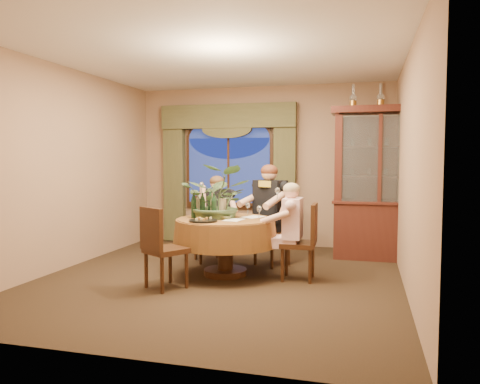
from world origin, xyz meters
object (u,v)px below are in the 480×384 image
(dining_table, at_px, (225,247))
(person_pink, at_px, (293,231))
(stoneware_vase, at_px, (222,208))
(chair_front_left, at_px, (166,248))
(oil_lamp_left, at_px, (353,96))
(wine_bottle_5, at_px, (210,204))
(chair_right, at_px, (298,242))
(person_back, at_px, (217,218))
(person_scarf, at_px, (270,214))
(centerpiece_plant, at_px, (219,173))
(wine_bottle_4, at_px, (199,204))
(chair_back, at_px, (209,229))
(wine_bottle_2, at_px, (194,205))
(olive_bowl, at_px, (225,218))
(oil_lamp_right, at_px, (409,94))
(wine_bottle_0, at_px, (213,205))
(wine_bottle_3, at_px, (214,206))
(china_cabinet, at_px, (379,183))
(chair_back_right, at_px, (272,232))
(wine_bottle_1, at_px, (203,205))
(oil_lamp_center, at_px, (381,95))

(dining_table, distance_m, person_pink, 0.92)
(stoneware_vase, bearing_deg, chair_front_left, -115.92)
(oil_lamp_left, distance_m, wine_bottle_5, 2.77)
(chair_right, relative_size, person_back, 0.75)
(dining_table, bearing_deg, person_scarf, 63.55)
(centerpiece_plant, bearing_deg, wine_bottle_4, 173.64)
(person_scarf, xyz_separation_m, centerpiece_plant, (-0.54, -0.76, 0.62))
(chair_back, bearing_deg, wine_bottle_2, 61.42)
(olive_bowl, xyz_separation_m, wine_bottle_2, (-0.45, 0.04, 0.14))
(oil_lamp_right, relative_size, person_back, 0.27)
(wine_bottle_0, bearing_deg, chair_front_left, -109.24)
(olive_bowl, height_order, wine_bottle_3, wine_bottle_3)
(china_cabinet, distance_m, chair_front_left, 3.46)
(oil_lamp_left, height_order, chair_back_right, oil_lamp_left)
(chair_right, height_order, centerpiece_plant, centerpiece_plant)
(china_cabinet, height_order, wine_bottle_2, china_cabinet)
(dining_table, bearing_deg, stoneware_vase, 124.49)
(chair_right, xyz_separation_m, person_pink, (-0.07, -0.01, 0.14))
(chair_front_left, relative_size, wine_bottle_0, 2.91)
(wine_bottle_2, bearing_deg, oil_lamp_left, 39.45)
(person_back, bearing_deg, olive_bowl, 89.34)
(stoneware_vase, distance_m, olive_bowl, 0.24)
(chair_right, bearing_deg, person_back, 56.88)
(oil_lamp_right, bearing_deg, wine_bottle_2, -149.68)
(wine_bottle_1, relative_size, wine_bottle_3, 1.00)
(oil_lamp_right, height_order, wine_bottle_4, oil_lamp_right)
(chair_back, distance_m, wine_bottle_4, 0.76)
(wine_bottle_5, bearing_deg, wine_bottle_4, -149.61)
(wine_bottle_2, bearing_deg, chair_back, 94.15)
(wine_bottle_1, xyz_separation_m, wine_bottle_3, (0.19, -0.09, 0.00))
(chair_right, distance_m, chair_front_left, 1.65)
(wine_bottle_4, distance_m, wine_bottle_5, 0.16)
(oil_lamp_center, xyz_separation_m, chair_back, (-2.43, -0.83, -2.00))
(person_back, relative_size, wine_bottle_5, 3.88)
(dining_table, xyz_separation_m, wine_bottle_0, (-0.20, 0.07, 0.54))
(chair_right, xyz_separation_m, chair_back, (-1.43, 0.72, 0.00))
(oil_lamp_center, height_order, wine_bottle_1, oil_lamp_center)
(oil_lamp_right, relative_size, centerpiece_plant, 0.33)
(china_cabinet, height_order, olive_bowl, china_cabinet)
(person_scarf, relative_size, centerpiece_plant, 1.43)
(china_cabinet, height_order, person_pink, china_cabinet)
(stoneware_vase, bearing_deg, wine_bottle_2, -156.52)
(chair_back_right, xyz_separation_m, wine_bottle_2, (-0.90, -0.78, 0.44))
(oil_lamp_left, xyz_separation_m, centerpiece_plant, (-1.67, -1.48, -1.13))
(oil_lamp_left, distance_m, person_back, 2.77)
(wine_bottle_4, bearing_deg, chair_right, -4.44)
(oil_lamp_left, height_order, wine_bottle_3, oil_lamp_left)
(wine_bottle_4, bearing_deg, china_cabinet, 31.45)
(stoneware_vase, distance_m, wine_bottle_4, 0.35)
(chair_front_left, bearing_deg, wine_bottle_5, 109.71)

